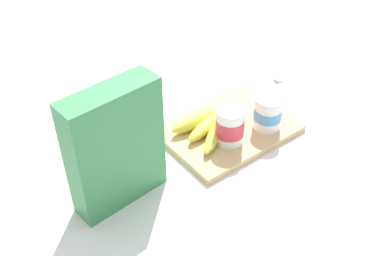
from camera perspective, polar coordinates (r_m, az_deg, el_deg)
The scene contains 7 objects.
ground_plane at distance 1.14m, azimuth 4.42°, elevation -0.53°, with size 2.40×2.40×0.00m, color silver.
cutting_board at distance 1.14m, azimuth 4.44°, elevation -0.19°, with size 0.31×0.23×0.02m, color tan.
cereal_box at distance 0.90m, azimuth -9.48°, elevation -2.39°, with size 0.19×0.06×0.27m, color #38844C.
yogurt_cup_front at distance 1.12m, azimuth 9.41°, elevation 1.89°, with size 0.07×0.07×0.08m.
yogurt_cup_back at distance 1.06m, azimuth 4.72°, elevation 0.29°, with size 0.07×0.07×0.09m.
banana_bunch at distance 1.11m, azimuth 2.01°, elevation 0.42°, with size 0.17×0.14×0.04m.
spoon at distance 1.33m, azimuth 10.87°, elevation 5.40°, with size 0.09×0.12×0.01m.
Camera 1 is at (0.61, 0.65, 0.72)m, focal length 42.91 mm.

